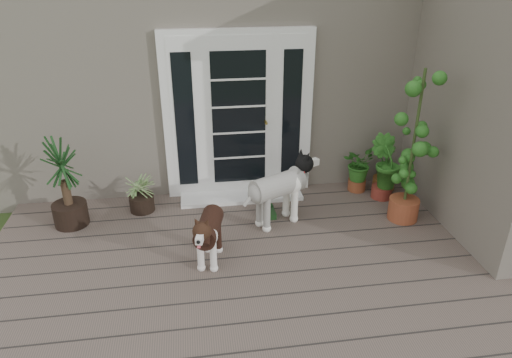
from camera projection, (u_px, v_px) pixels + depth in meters
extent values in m
cube|color=#6B5B4C|center=(287.00, 299.00, 4.42)|extent=(6.20, 4.60, 0.12)
cube|color=#665E54|center=(236.00, 56.00, 7.56)|extent=(7.40, 4.00, 3.10)
cube|color=white|center=(239.00, 116.00, 5.86)|extent=(1.90, 0.14, 2.15)
cube|color=white|center=(242.00, 196.00, 6.13)|extent=(1.60, 0.40, 0.05)
imported|color=#1C5117|center=(358.00, 171.00, 6.23)|extent=(0.63, 0.63, 0.57)
imported|color=#244D16|center=(384.00, 175.00, 6.02)|extent=(0.60, 0.60, 0.64)
imported|color=#154C16|center=(385.00, 172.00, 6.30)|extent=(0.31, 0.31, 0.48)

